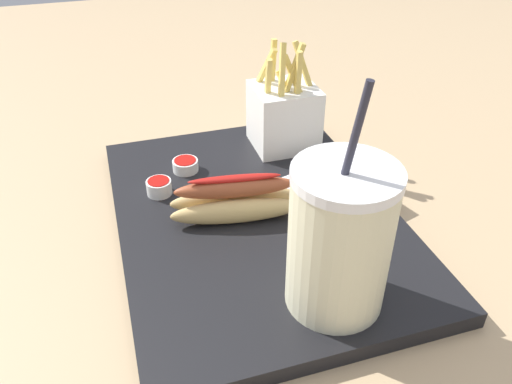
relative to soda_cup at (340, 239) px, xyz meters
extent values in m
cube|color=tan|center=(-0.16, -0.03, -0.11)|extent=(2.40, 2.40, 0.02)
cube|color=black|center=(-0.16, -0.03, -0.09)|extent=(0.46, 0.34, 0.02)
cylinder|color=beige|center=(0.00, 0.00, -0.01)|extent=(0.10, 0.10, 0.14)
cylinder|color=white|center=(0.00, 0.00, 0.07)|extent=(0.10, 0.10, 0.01)
cylinder|color=#262633|center=(0.01, 0.00, 0.12)|extent=(0.01, 0.02, 0.09)
cube|color=white|center=(-0.32, 0.06, -0.03)|extent=(0.09, 0.09, 0.09)
cube|color=#E5C660|center=(-0.32, 0.09, 0.03)|extent=(0.03, 0.03, 0.09)
cube|color=#E5C660|center=(-0.30, 0.06, 0.02)|extent=(0.03, 0.02, 0.06)
cube|color=#E5C660|center=(-0.30, 0.06, 0.04)|extent=(0.02, 0.03, 0.09)
cube|color=#E5C660|center=(-0.30, 0.07, 0.03)|extent=(0.02, 0.03, 0.07)
cube|color=#E5C660|center=(-0.34, 0.04, 0.03)|extent=(0.04, 0.03, 0.08)
cube|color=#E5C660|center=(-0.30, 0.05, 0.04)|extent=(0.03, 0.02, 0.09)
cube|color=#E5C660|center=(-0.29, 0.07, 0.04)|extent=(0.01, 0.01, 0.07)
cube|color=#E5C660|center=(-0.30, 0.03, 0.03)|extent=(0.02, 0.01, 0.07)
cube|color=#E5C660|center=(-0.34, 0.05, 0.04)|extent=(0.01, 0.01, 0.08)
ellipsoid|color=tan|center=(-0.15, -0.06, -0.06)|extent=(0.05, 0.16, 0.03)
ellipsoid|color=tan|center=(-0.18, -0.06, -0.06)|extent=(0.05, 0.16, 0.03)
ellipsoid|color=#994728|center=(-0.16, -0.06, -0.04)|extent=(0.05, 0.15, 0.02)
ellipsoid|color=red|center=(-0.16, -0.06, -0.02)|extent=(0.03, 0.11, 0.01)
cylinder|color=white|center=(-0.29, -0.10, -0.07)|extent=(0.04, 0.04, 0.02)
cylinder|color=#B2140F|center=(-0.29, -0.10, -0.06)|extent=(0.03, 0.03, 0.01)
cylinder|color=white|center=(-0.24, -0.14, -0.07)|extent=(0.03, 0.03, 0.02)
cylinder|color=#B2140F|center=(-0.24, -0.14, -0.06)|extent=(0.03, 0.03, 0.01)
cube|color=white|center=(-0.17, 0.08, -0.07)|extent=(0.15, 0.17, 0.00)
camera|label=1|loc=(0.33, -0.18, 0.31)|focal=36.21mm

